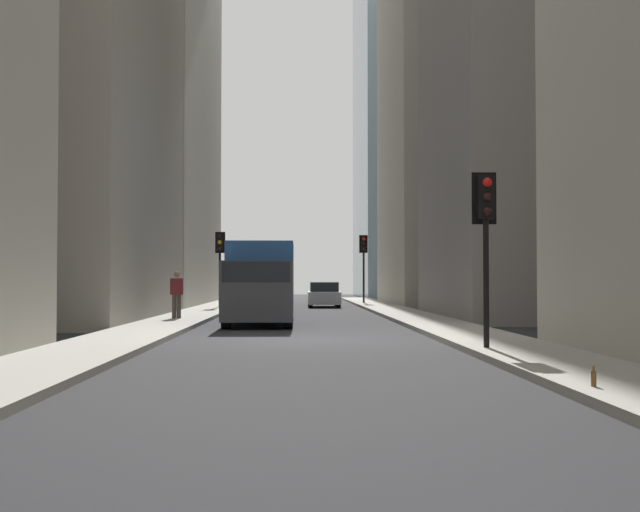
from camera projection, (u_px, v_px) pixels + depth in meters
name	position (u px, v px, depth m)	size (l,w,h in m)	color
ground_plane	(303.00, 340.00, 21.41)	(135.00, 135.00, 0.00)	#262628
sidewalk_right	(127.00, 337.00, 21.28)	(90.00, 2.20, 0.14)	#A8A399
sidewalk_left	(476.00, 337.00, 21.53)	(90.00, 2.20, 0.14)	#A8A399
building_left_far	(468.00, 116.00, 52.13)	(14.94, 10.00, 23.70)	#A8A091
building_right_midfar	(28.00, 35.00, 32.12)	(15.65, 10.00, 22.06)	gray
building_right_far	(123.00, 60.00, 49.79)	(19.66, 10.50, 29.53)	#B7B2A5
delivery_truck	(261.00, 282.00, 28.55)	(6.46, 2.25, 2.84)	#285699
sedan_silver	(324.00, 295.00, 47.32)	(4.30, 1.78, 1.42)	#B7BABF
traffic_light_foreground	(486.00, 218.00, 17.32)	(0.43, 0.52, 3.68)	black
traffic_light_midblock	(220.00, 252.00, 43.08)	(0.43, 0.52, 3.91)	black
traffic_light_far_junction	(364.00, 253.00, 51.14)	(0.43, 0.52, 4.18)	black
pedestrian	(177.00, 293.00, 30.38)	(0.26, 0.44, 1.72)	#473D33
discarded_bottle	(594.00, 378.00, 10.93)	(0.07, 0.07, 0.27)	brown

